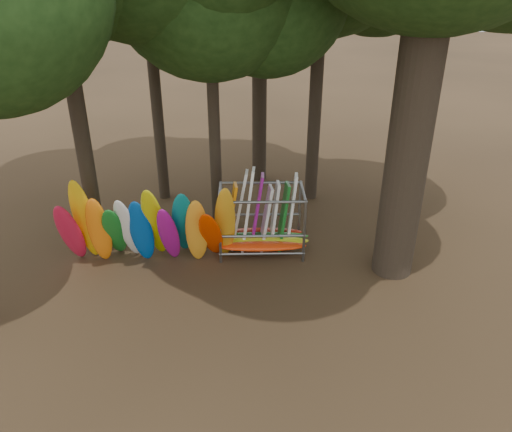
{
  "coord_description": "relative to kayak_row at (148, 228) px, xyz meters",
  "views": [
    {
      "loc": [
        -0.08,
        -12.73,
        8.66
      ],
      "look_at": [
        0.25,
        1.5,
        1.4
      ],
      "focal_mm": 35.0,
      "sensor_mm": 36.0,
      "label": 1
    }
  ],
  "objects": [
    {
      "name": "storage_rack",
      "position": [
        3.55,
        0.8,
        -0.28
      ],
      "size": [
        3.21,
        1.5,
        2.87
      ],
      "color": "slate",
      "rests_on": "ground"
    },
    {
      "name": "ground",
      "position": [
        3.12,
        -0.95,
        -1.29
      ],
      "size": [
        120.0,
        120.0,
        0.0
      ],
      "primitive_type": "plane",
      "color": "#47331E",
      "rests_on": "ground"
    },
    {
      "name": "kayak_row",
      "position": [
        0.0,
        0.0,
        0.0
      ],
      "size": [
        5.5,
        2.13,
        3.2
      ],
      "color": "red",
      "rests_on": "ground"
    },
    {
      "name": "lake",
      "position": [
        3.12,
        59.05,
        -1.29
      ],
      "size": [
        160.0,
        160.0,
        0.0
      ],
      "primitive_type": "plane",
      "color": "gray",
      "rests_on": "ground"
    }
  ]
}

